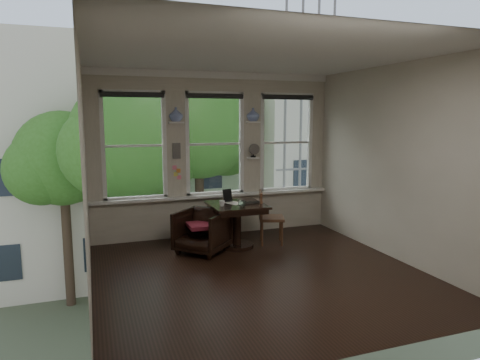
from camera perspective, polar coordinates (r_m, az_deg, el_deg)
name	(u,v)px	position (r m, az deg, el deg)	size (l,w,h in m)	color
ground	(260,274)	(6.19, 2.63, -12.36)	(4.50, 4.50, 0.00)	black
ceiling	(261,55)	(5.85, 2.83, 16.30)	(4.50, 4.50, 0.00)	silver
wall_back	(214,155)	(7.95, -3.42, 3.37)	(4.50, 4.50, 0.00)	beige
wall_front	(358,197)	(3.87, 15.43, -2.25)	(4.50, 4.50, 0.00)	beige
wall_left	(85,176)	(5.41, -19.94, 0.51)	(4.50, 4.50, 0.00)	beige
wall_right	(396,163)	(7.00, 20.06, 2.19)	(4.50, 4.50, 0.00)	beige
window_left	(134,146)	(7.66, -13.94, 4.45)	(1.10, 0.12, 1.90)	white
window_center	(214,144)	(7.94, -3.43, 4.81)	(1.10, 0.12, 1.90)	white
window_right	(286,143)	(8.45, 6.09, 4.99)	(1.10, 0.12, 1.90)	white
shelf_left	(176,122)	(7.65, -8.52, 7.60)	(0.26, 0.16, 0.03)	white
shelf_right	(253,122)	(8.06, 1.75, 7.72)	(0.26, 0.16, 0.03)	white
intercom	(176,151)	(7.71, -8.48, 3.88)	(0.14, 0.06, 0.28)	#59544F
sticky_notes	(177,170)	(7.75, -8.43, 1.30)	(0.16, 0.01, 0.24)	pink
desk_fan	(253,153)	(8.07, 1.78, 3.67)	(0.20, 0.20, 0.24)	#59544F
vase_left	(176,114)	(7.65, -8.54, 8.64)	(0.24, 0.24, 0.25)	silver
vase_right	(253,115)	(8.06, 1.75, 8.71)	(0.24, 0.24, 0.25)	silver
table	(237,226)	(7.27, -0.41, -6.10)	(0.90, 0.90, 0.75)	black
armchair_left	(202,231)	(7.04, -5.06, -6.83)	(0.75, 0.77, 0.70)	black
cushion_red	(202,225)	(7.01, -5.07, -6.04)	(0.45, 0.45, 0.06)	maroon
side_chair_right	(272,218)	(7.49, 4.22, -5.02)	(0.42, 0.42, 0.92)	#4B2A1A
laptop	(253,203)	(7.18, 1.73, -3.11)	(0.32, 0.21, 0.03)	black
mug	(222,203)	(7.00, -2.43, -3.14)	(0.10, 0.10, 0.09)	white
drinking_glass	(242,204)	(6.94, 0.28, -3.20)	(0.13, 0.13, 0.10)	white
tablet	(227,195)	(7.34, -1.68, -2.08)	(0.16, 0.02, 0.22)	black
papers	(234,203)	(7.25, -0.84, -3.08)	(0.22, 0.30, 0.00)	silver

